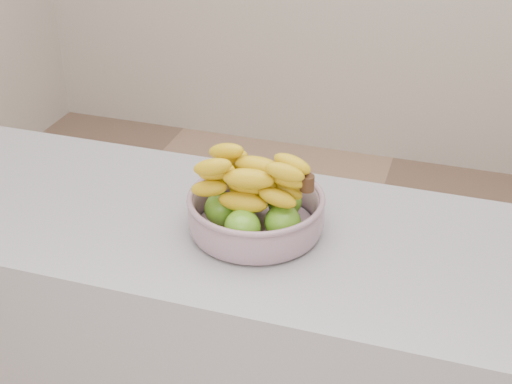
# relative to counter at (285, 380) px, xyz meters

# --- Properties ---
(counter) EXTENTS (2.00, 0.60, 0.90)m
(counter) POSITION_rel_counter_xyz_m (0.00, 0.00, 0.00)
(counter) COLOR gray
(counter) RESTS_ON ground
(fruit_bowl) EXTENTS (0.31, 0.31, 0.19)m
(fruit_bowl) POSITION_rel_counter_xyz_m (-0.08, -0.00, 0.51)
(fruit_bowl) COLOR #9DABBC
(fruit_bowl) RESTS_ON counter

